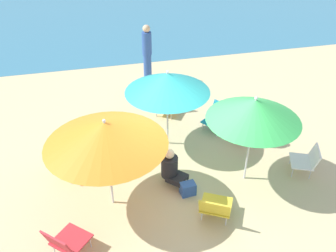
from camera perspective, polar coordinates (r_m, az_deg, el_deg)
name	(u,v)px	position (r m, az deg, el deg)	size (l,w,h in m)	color
ground_plane	(181,176)	(7.85, 2.06, -7.72)	(40.00, 40.00, 0.00)	#CCB789
sea_water	(111,1)	(20.29, -8.83, 18.45)	(40.00, 16.00, 0.01)	teal
umbrella_green	(254,110)	(7.00, 13.15, 2.43)	(1.78, 1.78, 1.93)	silver
umbrella_orange	(105,133)	(6.34, -9.62, -1.11)	(2.15, 2.15, 1.90)	silver
umbrella_teal	(168,83)	(7.93, -0.08, 6.70)	(1.86, 1.86, 1.87)	silver
beach_chair_a	(307,159)	(8.26, 20.59, -4.84)	(0.70, 0.70, 0.61)	white
beach_chair_b	(65,241)	(6.42, -15.51, -16.72)	(0.80, 0.80, 0.68)	red
beach_chair_c	(168,103)	(9.77, -0.06, 3.53)	(0.72, 0.74, 0.55)	gold
beach_chair_d	(215,207)	(6.83, 7.31, -12.19)	(0.78, 0.79, 0.60)	gold
beach_chair_e	(218,117)	(9.19, 7.67, 1.37)	(0.77, 0.76, 0.64)	teal
beach_chair_f	(67,160)	(8.01, -15.35, -5.14)	(0.73, 0.75, 0.64)	gold
person_a	(147,53)	(11.27, -3.24, 11.21)	(0.28, 0.28, 1.74)	#2D519E
person_b	(172,168)	(7.42, 0.55, -6.51)	(0.54, 0.54, 0.84)	black
person_c	(248,125)	(8.70, 12.28, 0.15)	(0.54, 0.51, 0.98)	#DB3866
beach_bag	(188,189)	(7.38, 3.07, -9.63)	(0.29, 0.20, 0.27)	#2D519E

